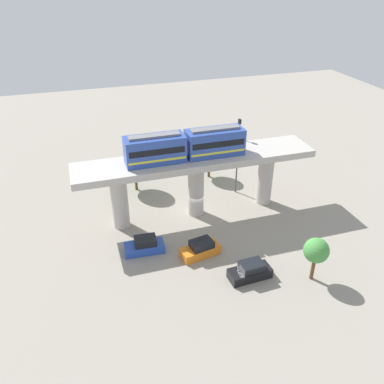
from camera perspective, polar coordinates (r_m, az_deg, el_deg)
ground_plane at (r=49.57m, az=0.55°, el=-2.99°), size 120.00×120.00×0.00m
viaduct at (r=46.68m, az=0.58°, el=2.95°), size 5.20×28.00×7.65m
train at (r=44.88m, az=-0.95°, el=6.61°), size 2.64×13.55×3.24m
parked_car_orange at (r=42.55m, az=1.22°, el=-8.12°), size 2.56×4.46×1.76m
parked_car_blue at (r=43.27m, az=-6.75°, el=-7.61°), size 2.07×4.31×1.76m
parked_car_black at (r=40.27m, az=8.29°, el=-11.10°), size 2.02×4.29×1.76m
tree_near_viaduct at (r=56.48m, az=2.46°, el=5.13°), size 3.48×3.48×5.00m
tree_mid_lot at (r=53.43m, az=-8.13°, el=3.77°), size 4.00×4.00×5.65m
tree_far_corner at (r=39.79m, az=17.25°, el=-8.00°), size 2.43×2.43×4.66m
signal_post at (r=51.77m, az=6.52°, el=5.46°), size 0.44×0.28×10.25m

